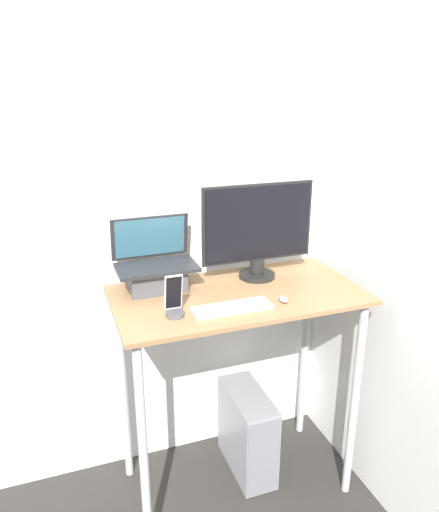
% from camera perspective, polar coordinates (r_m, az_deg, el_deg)
% --- Properties ---
extents(wall_back, '(6.00, 0.05, 2.60)m').
position_cam_1_polar(wall_back, '(2.40, -1.09, 5.02)').
color(wall_back, white).
rests_on(wall_back, ground_plane).
extents(wall_side_right, '(0.05, 6.00, 2.60)m').
position_cam_1_polar(wall_side_right, '(2.15, 20.71, 1.99)').
color(wall_side_right, white).
rests_on(wall_side_right, ground_plane).
extents(desk, '(1.08, 0.57, 1.03)m').
position_cam_1_polar(desk, '(2.24, 2.05, -8.35)').
color(desk, '#936D47').
rests_on(desk, ground_plane).
extents(laptop, '(0.34, 0.23, 0.31)m').
position_cam_1_polar(laptop, '(2.18, -7.28, -1.63)').
color(laptop, '#4C4C51').
rests_on(laptop, desk).
extents(monitor, '(0.53, 0.17, 0.44)m').
position_cam_1_polar(monitor, '(2.26, 4.41, 2.72)').
color(monitor, black).
rests_on(monitor, desk).
extents(keyboard, '(0.33, 0.10, 0.02)m').
position_cam_1_polar(keyboard, '(2.01, 1.45, -5.91)').
color(keyboard, silver).
rests_on(keyboard, desk).
extents(mouse, '(0.03, 0.06, 0.02)m').
position_cam_1_polar(mouse, '(2.09, 7.32, -4.93)').
color(mouse, '#99999E').
rests_on(mouse, desk).
extents(cell_phone, '(0.07, 0.07, 0.17)m').
position_cam_1_polar(cell_phone, '(1.95, -5.19, -5.40)').
color(cell_phone, '#4C4C51').
rests_on(cell_phone, desk).
extents(computer_tower, '(0.17, 0.41, 0.44)m').
position_cam_1_polar(computer_tower, '(2.68, 3.22, -19.40)').
color(computer_tower, gray).
rests_on(computer_tower, ground_plane).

